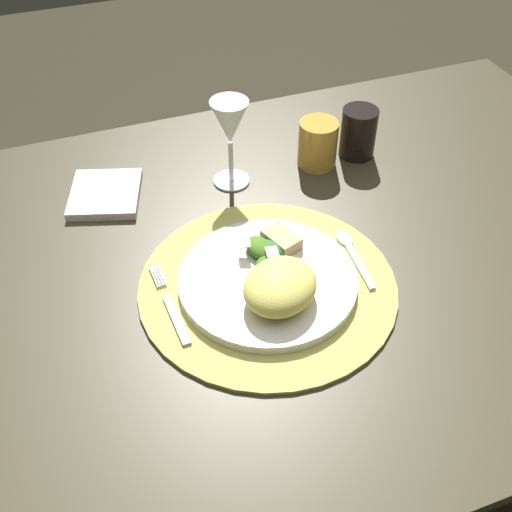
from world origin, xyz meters
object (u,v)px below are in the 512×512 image
at_px(spoon, 351,250).
at_px(wine_glass, 230,126).
at_px(dinner_plate, 268,281).
at_px(dining_table, 294,320).
at_px(amber_tumbler, 318,144).
at_px(fork, 171,307).
at_px(napkin, 105,194).
at_px(dark_tumbler, 358,133).

bearing_deg(spoon, wine_glass, 115.06).
height_order(dinner_plate, spoon, dinner_plate).
relative_size(dining_table, amber_tumbler, 15.59).
xyz_separation_m(fork, amber_tumbler, (0.35, 0.26, 0.03)).
bearing_deg(fork, dinner_plate, -1.12).
bearing_deg(spoon, fork, -176.01).
distance_m(dining_table, napkin, 0.40).
xyz_separation_m(fork, spoon, (0.30, 0.02, -0.00)).
relative_size(napkin, wine_glass, 0.80).
bearing_deg(dining_table, amber_tumbler, 59.01).
relative_size(fork, wine_glass, 1.02).
bearing_deg(wine_glass, spoon, -64.94).
height_order(fork, amber_tumbler, amber_tumbler).
relative_size(spoon, dark_tumbler, 1.44).
relative_size(fork, dark_tumbler, 1.75).
bearing_deg(napkin, wine_glass, -8.25).
distance_m(napkin, dark_tumbler, 0.47).
xyz_separation_m(fork, napkin, (-0.04, 0.30, -0.00)).
bearing_deg(dinner_plate, dining_table, 38.38).
bearing_deg(spoon, napkin, 140.40).
xyz_separation_m(napkin, wine_glass, (0.22, -0.03, 0.11)).
bearing_deg(dinner_plate, amber_tumbler, 53.23).
distance_m(spoon, amber_tumbler, 0.25).
distance_m(dining_table, dark_tumbler, 0.36).
bearing_deg(dining_table, wine_glass, 100.97).
height_order(dinner_plate, fork, dinner_plate).
xyz_separation_m(dinner_plate, amber_tumbler, (0.20, 0.27, 0.03)).
relative_size(dinner_plate, napkin, 2.07).
relative_size(wine_glass, amber_tumbler, 1.85).
bearing_deg(wine_glass, dark_tumbler, 0.25).
relative_size(dining_table, spoon, 10.00).
relative_size(fork, amber_tumbler, 1.89).
relative_size(dining_table, dark_tumbler, 14.43).
bearing_deg(dining_table, fork, -165.74).
xyz_separation_m(dinner_plate, fork, (-0.15, 0.00, -0.01)).
relative_size(dining_table, dinner_plate, 5.10).
bearing_deg(amber_tumbler, dinner_plate, -126.77).
distance_m(wine_glass, dark_tumbler, 0.26).
height_order(dinner_plate, dark_tumbler, dark_tumbler).
bearing_deg(wine_glass, fork, -124.22).
height_order(dinner_plate, wine_glass, wine_glass).
height_order(fork, dark_tumbler, dark_tumbler).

